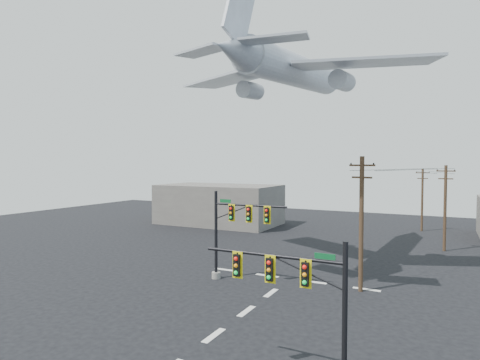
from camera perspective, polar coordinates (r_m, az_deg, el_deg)
The scene contains 10 objects.
ground at distance 23.34m, azimuth -3.75°, elevation -21.21°, with size 120.00×120.00×0.00m, color black.
lane_markings at distance 27.72m, azimuth 2.19°, elevation -17.28°, with size 14.00×21.20×0.01m.
signal_mast_near at distance 17.53m, azimuth 9.27°, elevation -16.88°, with size 6.63×0.69×6.27m.
signal_mast_far at distance 31.87m, azimuth -1.13°, elevation -7.25°, with size 6.43×0.78×7.11m.
utility_pole_a at distance 30.47m, azimuth 16.87°, elevation -5.61°, with size 1.92×0.70×9.85m.
utility_pole_b at distance 47.79m, azimuth 27.15°, elevation -3.34°, with size 1.85×0.38×9.14m.
utility_pole_c at distance 60.49m, azimuth 24.49°, elevation -2.40°, with size 1.76×0.40×8.62m.
power_lines at distance 44.95m, azimuth 24.47°, elevation 1.20°, with size 7.14×30.53×0.61m.
airliner at distance 38.57m, azimuth 7.81°, elevation 15.07°, with size 25.20×26.50×7.03m.
building_left at distance 62.02m, azimuth -3.02°, elevation -3.47°, with size 18.00×10.00×6.00m, color #68635C.
Camera 1 is at (11.00, -18.34, 9.35)m, focal length 30.00 mm.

